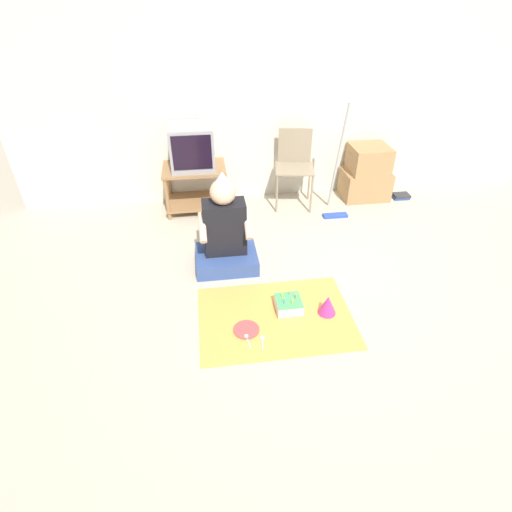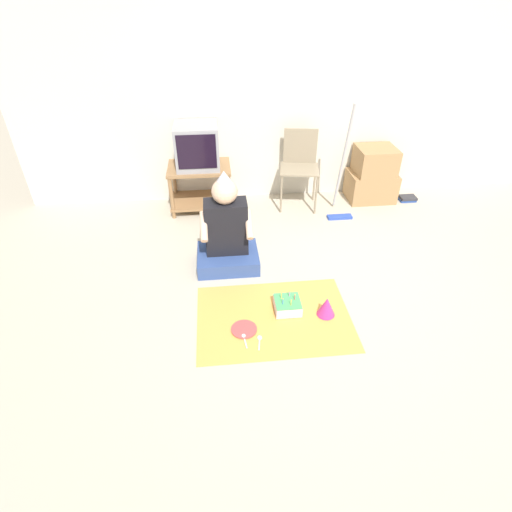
{
  "view_description": "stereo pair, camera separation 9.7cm",
  "coord_description": "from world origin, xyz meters",
  "px_view_note": "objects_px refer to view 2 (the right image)",
  "views": [
    {
      "loc": [
        -1.08,
        -2.41,
        2.27
      ],
      "look_at": [
        -0.7,
        0.3,
        0.35
      ],
      "focal_mm": 28.0,
      "sensor_mm": 36.0,
      "label": 1
    },
    {
      "loc": [
        -0.99,
        -2.42,
        2.27
      ],
      "look_at": [
        -0.7,
        0.3,
        0.35
      ],
      "focal_mm": 28.0,
      "sensor_mm": 36.0,
      "label": 2
    }
  ],
  "objects_px": {
    "tv": "(197,146)",
    "person_seated": "(227,234)",
    "folding_chair": "(300,162)",
    "paper_plate": "(244,329)",
    "party_hat_blue": "(327,306)",
    "dust_mop": "(342,185)",
    "birthday_cake": "(287,305)",
    "cardboard_box_stack": "(373,175)",
    "book_pile": "(407,198)"
  },
  "relations": [
    {
      "from": "dust_mop",
      "to": "book_pile",
      "type": "height_order",
      "value": "dust_mop"
    },
    {
      "from": "tv",
      "to": "cardboard_box_stack",
      "type": "bearing_deg",
      "value": 0.22
    },
    {
      "from": "dust_mop",
      "to": "party_hat_blue",
      "type": "distance_m",
      "value": 1.74
    },
    {
      "from": "cardboard_box_stack",
      "to": "birthday_cake",
      "type": "bearing_deg",
      "value": -125.36
    },
    {
      "from": "folding_chair",
      "to": "party_hat_blue",
      "type": "xyz_separation_m",
      "value": [
        -0.14,
        -1.96,
        -0.43
      ]
    },
    {
      "from": "folding_chair",
      "to": "paper_plate",
      "type": "height_order",
      "value": "folding_chair"
    },
    {
      "from": "folding_chair",
      "to": "party_hat_blue",
      "type": "relative_size",
      "value": 5.24
    },
    {
      "from": "tv",
      "to": "dust_mop",
      "type": "xyz_separation_m",
      "value": [
        1.57,
        -0.36,
        -0.37
      ]
    },
    {
      "from": "cardboard_box_stack",
      "to": "person_seated",
      "type": "relative_size",
      "value": 0.69
    },
    {
      "from": "birthday_cake",
      "to": "party_hat_blue",
      "type": "relative_size",
      "value": 1.27
    },
    {
      "from": "paper_plate",
      "to": "party_hat_blue",
      "type": "bearing_deg",
      "value": 8.88
    },
    {
      "from": "dust_mop",
      "to": "birthday_cake",
      "type": "height_order",
      "value": "dust_mop"
    },
    {
      "from": "dust_mop",
      "to": "party_hat_blue",
      "type": "relative_size",
      "value": 7.63
    },
    {
      "from": "paper_plate",
      "to": "birthday_cake",
      "type": "bearing_deg",
      "value": 27.15
    },
    {
      "from": "tv",
      "to": "dust_mop",
      "type": "height_order",
      "value": "dust_mop"
    },
    {
      "from": "person_seated",
      "to": "dust_mop",
      "type": "bearing_deg",
      "value": 31.94
    },
    {
      "from": "party_hat_blue",
      "to": "book_pile",
      "type": "bearing_deg",
      "value": 51.43
    },
    {
      "from": "tv",
      "to": "book_pile",
      "type": "bearing_deg",
      "value": -2.23
    },
    {
      "from": "cardboard_box_stack",
      "to": "person_seated",
      "type": "height_order",
      "value": "person_seated"
    },
    {
      "from": "dust_mop",
      "to": "person_seated",
      "type": "height_order",
      "value": "dust_mop"
    },
    {
      "from": "dust_mop",
      "to": "person_seated",
      "type": "xyz_separation_m",
      "value": [
        -1.31,
        -0.82,
        -0.05
      ]
    },
    {
      "from": "person_seated",
      "to": "party_hat_blue",
      "type": "distance_m",
      "value": 1.13
    },
    {
      "from": "dust_mop",
      "to": "book_pile",
      "type": "relative_size",
      "value": 6.33
    },
    {
      "from": "paper_plate",
      "to": "book_pile",
      "type": "bearing_deg",
      "value": 42.4
    },
    {
      "from": "tv",
      "to": "person_seated",
      "type": "height_order",
      "value": "tv"
    },
    {
      "from": "dust_mop",
      "to": "birthday_cake",
      "type": "bearing_deg",
      "value": -119.1
    },
    {
      "from": "dust_mop",
      "to": "book_pile",
      "type": "xyz_separation_m",
      "value": [
        0.95,
        0.26,
        -0.35
      ]
    },
    {
      "from": "cardboard_box_stack",
      "to": "person_seated",
      "type": "distance_m",
      "value": 2.16
    },
    {
      "from": "paper_plate",
      "to": "cardboard_box_stack",
      "type": "bearing_deg",
      "value": 50.54
    },
    {
      "from": "party_hat_blue",
      "to": "paper_plate",
      "type": "relative_size",
      "value": 0.82
    },
    {
      "from": "tv",
      "to": "folding_chair",
      "type": "xyz_separation_m",
      "value": [
        1.15,
        -0.02,
        -0.23
      ]
    },
    {
      "from": "cardboard_box_stack",
      "to": "book_pile",
      "type": "bearing_deg",
      "value": -13.16
    },
    {
      "from": "folding_chair",
      "to": "paper_plate",
      "type": "distance_m",
      "value": 2.28
    },
    {
      "from": "person_seated",
      "to": "party_hat_blue",
      "type": "height_order",
      "value": "person_seated"
    },
    {
      "from": "folding_chair",
      "to": "paper_plate",
      "type": "relative_size",
      "value": 4.3
    },
    {
      "from": "dust_mop",
      "to": "paper_plate",
      "type": "height_order",
      "value": "dust_mop"
    },
    {
      "from": "tv",
      "to": "cardboard_box_stack",
      "type": "distance_m",
      "value": 2.11
    },
    {
      "from": "person_seated",
      "to": "folding_chair",
      "type": "bearing_deg",
      "value": 52.23
    },
    {
      "from": "book_pile",
      "to": "person_seated",
      "type": "height_order",
      "value": "person_seated"
    },
    {
      "from": "cardboard_box_stack",
      "to": "birthday_cake",
      "type": "xyz_separation_m",
      "value": [
        -1.35,
        -1.91,
        -0.25
      ]
    },
    {
      "from": "cardboard_box_stack",
      "to": "paper_plate",
      "type": "xyz_separation_m",
      "value": [
        -1.73,
        -2.1,
        -0.3
      ]
    },
    {
      "from": "tv",
      "to": "party_hat_blue",
      "type": "distance_m",
      "value": 2.32
    },
    {
      "from": "cardboard_box_stack",
      "to": "paper_plate",
      "type": "bearing_deg",
      "value": -129.46
    },
    {
      "from": "tv",
      "to": "paper_plate",
      "type": "xyz_separation_m",
      "value": [
        0.33,
        -2.09,
        -0.74
      ]
    },
    {
      "from": "tv",
      "to": "book_pile",
      "type": "distance_m",
      "value": 2.62
    },
    {
      "from": "cardboard_box_stack",
      "to": "dust_mop",
      "type": "distance_m",
      "value": 0.62
    },
    {
      "from": "cardboard_box_stack",
      "to": "dust_mop",
      "type": "height_order",
      "value": "dust_mop"
    },
    {
      "from": "book_pile",
      "to": "paper_plate",
      "type": "bearing_deg",
      "value": -137.6
    },
    {
      "from": "folding_chair",
      "to": "party_hat_blue",
      "type": "bearing_deg",
      "value": -94.05
    },
    {
      "from": "dust_mop",
      "to": "birthday_cake",
      "type": "distance_m",
      "value": 1.79
    }
  ]
}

